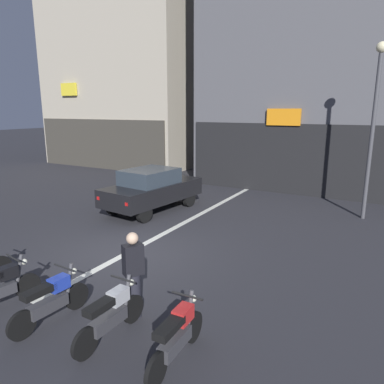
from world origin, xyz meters
name	(u,v)px	position (x,y,z in m)	size (l,w,h in m)	color
ground_plane	(128,253)	(0.00, 0.00, 0.00)	(120.00, 120.00, 0.00)	#2B2B30
lane_centre_line	(220,203)	(0.00, 6.00, 0.00)	(0.20, 18.00, 0.01)	silver
building_corner_left	(131,52)	(-10.79, 13.97, 7.74)	(10.71, 7.36, 15.52)	#B2A893
building_mid_block	(315,10)	(1.61, 13.97, 8.94)	(9.30, 9.85, 17.91)	#56565B
car_black_crossing_near	(152,188)	(-1.83, 3.72, 0.89)	(2.23, 4.28, 1.64)	black
street_lamp	(374,113)	(5.34, 6.62, 3.69)	(0.36, 0.36, 5.97)	#47474C
motorcycle_blue_row_centre	(51,300)	(0.88, -3.23, 0.46)	(0.55, 1.67, 0.98)	black
motorcycle_silver_row_right_mid	(111,314)	(2.15, -3.05, 0.46)	(0.55, 1.67, 0.98)	black
motorcycle_red_row_rightmost	(177,335)	(3.42, -2.99, 0.46)	(0.55, 1.67, 0.98)	black
person_by_motorcycles	(134,274)	(2.08, -2.33, 0.86)	(0.37, 0.42, 1.67)	#23232D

